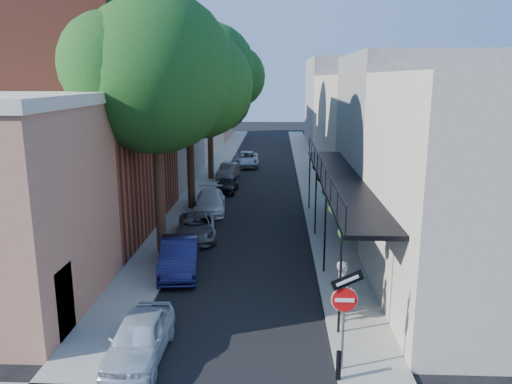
# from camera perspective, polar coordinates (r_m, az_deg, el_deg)

# --- Properties ---
(road_surface) EXTENTS (6.00, 64.00, 0.01)m
(road_surface) POSITION_cam_1_polar(r_m,az_deg,el_deg) (41.94, 0.55, 2.20)
(road_surface) COLOR black
(road_surface) RESTS_ON ground
(sidewalk_left) EXTENTS (2.00, 64.00, 0.12)m
(sidewalk_left) POSITION_cam_1_polar(r_m,az_deg,el_deg) (42.24, -4.89, 2.31)
(sidewalk_left) COLOR gray
(sidewalk_left) RESTS_ON ground
(sidewalk_right) EXTENTS (2.00, 64.00, 0.12)m
(sidewalk_right) POSITION_cam_1_polar(r_m,az_deg,el_deg) (41.99, 6.02, 2.22)
(sidewalk_right) COLOR gray
(sidewalk_right) RESTS_ON ground
(buildings_left) EXTENTS (10.10, 59.10, 12.00)m
(buildings_left) POSITION_cam_1_polar(r_m,az_deg,el_deg) (41.44, -12.61, 8.64)
(buildings_left) COLOR tan
(buildings_left) RESTS_ON ground
(buildings_right) EXTENTS (9.80, 55.00, 10.00)m
(buildings_right) POSITION_cam_1_polar(r_m,az_deg,el_deg) (41.52, 13.16, 7.91)
(buildings_right) COLOR #B3A794
(buildings_right) RESTS_ON ground
(sign_post) EXTENTS (0.89, 0.17, 2.99)m
(sign_post) POSITION_cam_1_polar(r_m,az_deg,el_deg) (13.57, 10.10, -12.45)
(sign_post) COLOR #595B60
(sign_post) RESTS_ON ground
(bollard) EXTENTS (0.14, 0.14, 0.80)m
(bollard) POSITION_cam_1_polar(r_m,az_deg,el_deg) (13.87, 9.42, -18.97)
(bollard) COLOR black
(bollard) RESTS_ON sidewalk_right
(oak_near) EXTENTS (7.48, 6.80, 11.42)m
(oak_near) POSITION_cam_1_polar(r_m,az_deg,el_deg) (21.95, -10.23, 12.91)
(oak_near) COLOR #372016
(oak_near) RESTS_ON ground
(oak_mid) EXTENTS (6.60, 6.00, 10.20)m
(oak_mid) POSITION_cam_1_polar(r_m,az_deg,el_deg) (29.80, -6.91, 11.39)
(oak_mid) COLOR #372016
(oak_mid) RESTS_ON ground
(oak_far) EXTENTS (7.70, 7.00, 11.90)m
(oak_far) POSITION_cam_1_polar(r_m,az_deg,el_deg) (38.74, -4.67, 13.55)
(oak_far) COLOR #372016
(oak_far) RESTS_ON ground
(parked_car_a) EXTENTS (1.51, 3.69, 1.25)m
(parked_car_a) POSITION_cam_1_polar(r_m,az_deg,el_deg) (15.07, -13.15, -15.90)
(parked_car_a) COLOR silver
(parked_car_a) RESTS_ON ground
(parked_car_b) EXTENTS (2.01, 4.38, 1.39)m
(parked_car_b) POSITION_cam_1_polar(r_m,az_deg,el_deg) (20.77, -8.75, -7.25)
(parked_car_b) COLOR #14153E
(parked_car_b) RESTS_ON ground
(parked_car_c) EXTENTS (2.43, 4.34, 1.15)m
(parked_car_c) POSITION_cam_1_polar(r_m,az_deg,el_deg) (24.99, -6.78, -4.00)
(parked_car_c) COLOR slate
(parked_car_c) RESTS_ON ground
(parked_car_d) EXTENTS (2.17, 4.47, 1.25)m
(parked_car_d) POSITION_cam_1_polar(r_m,az_deg,el_deg) (29.75, -5.27, -1.10)
(parked_car_d) COLOR white
(parked_car_d) RESTS_ON ground
(parked_car_e) EXTENTS (1.50, 3.33, 1.11)m
(parked_car_e) POSITION_cam_1_polar(r_m,az_deg,el_deg) (34.82, -3.31, 0.88)
(parked_car_e) COLOR black
(parked_car_e) RESTS_ON ground
(parked_car_f) EXTENTS (1.74, 3.79, 1.20)m
(parked_car_f) POSITION_cam_1_polar(r_m,az_deg,el_deg) (39.50, -3.15, 2.39)
(parked_car_f) COLOR #635B54
(parked_car_f) RESTS_ON ground
(parked_car_g) EXTENTS (2.43, 4.81, 1.31)m
(parked_car_g) POSITION_cam_1_polar(r_m,az_deg,el_deg) (45.04, -1.11, 3.78)
(parked_car_g) COLOR #969FA9
(parked_car_g) RESTS_ON ground
(pedestrian) EXTENTS (0.54, 0.77, 1.99)m
(pedestrian) POSITION_cam_1_polar(r_m,az_deg,el_deg) (16.64, 9.90, -11.00)
(pedestrian) COLOR slate
(pedestrian) RESTS_ON sidewalk_right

